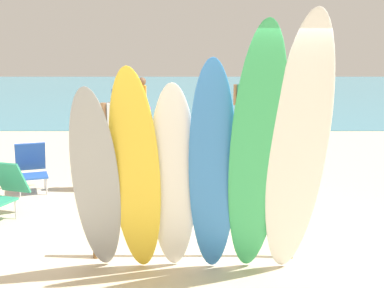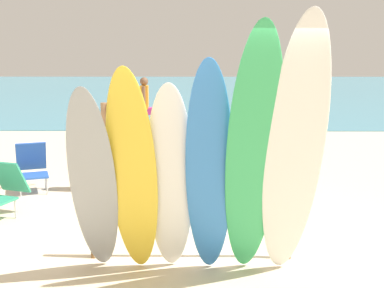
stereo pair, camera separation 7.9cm
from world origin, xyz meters
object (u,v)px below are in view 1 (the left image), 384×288
surfboard_rack (192,210)px  beachgoer_photographing (141,103)px  surfboard_yellow_1 (135,175)px  beachgoer_by_water (120,133)px  surfboard_white_2 (172,181)px  surfboard_green_4 (255,159)px  beachgoer_midbeach (120,110)px  beachgoer_near_rack (244,102)px  beach_chair_red (1,189)px  surfboard_white_5 (297,155)px  surfboard_blue_3 (212,172)px  surfboard_grey_0 (95,184)px  beach_chair_blue (30,166)px

surfboard_rack → beachgoer_photographing: beachgoer_photographing is taller
surfboard_yellow_1 → beachgoer_by_water: size_ratio=1.29×
surfboard_rack → surfboard_white_2: bearing=-114.4°
surfboard_rack → beachgoer_photographing: 8.39m
surfboard_green_4 → beachgoer_midbeach: size_ratio=1.59×
beachgoer_near_rack → beach_chair_red: size_ratio=2.03×
surfboard_white_2 → beachgoer_by_water: (-1.00, 3.23, -0.01)m
surfboard_white_2 → surfboard_white_5: bearing=-12.4°
surfboard_white_2 → beachgoer_midbeach: 6.95m
surfboard_blue_3 → beachgoer_photographing: (-1.60, 8.80, -0.16)m
surfboard_grey_0 → beachgoer_near_rack: size_ratio=1.22×
surfboard_yellow_1 → beach_chair_red: size_ratio=2.65×
beach_chair_blue → beach_chair_red: bearing=-108.6°
surfboard_green_4 → beach_chair_red: 4.00m
beachgoer_by_water → beach_chair_red: beachgoer_by_water is taller
surfboard_grey_0 → beach_chair_blue: (-1.78, 3.32, -0.58)m
surfboard_blue_3 → beach_chair_red: bearing=148.9°
surfboard_yellow_1 → surfboard_green_4: bearing=-2.3°
surfboard_white_2 → beachgoer_by_water: surfboard_white_2 is taller
surfboard_blue_3 → beach_chair_blue: surfboard_blue_3 is taller
surfboard_yellow_1 → beachgoer_near_rack: size_ratio=1.31×
surfboard_white_2 → beach_chair_red: size_ratio=2.47×
surfboard_rack → surfboard_yellow_1: (-0.58, -0.51, 0.53)m
surfboard_yellow_1 → beach_chair_blue: surfboard_yellow_1 is taller
surfboard_yellow_1 → surfboard_grey_0: bearing=-175.0°
beachgoer_near_rack → beachgoer_midbeach: 3.83m
surfboard_green_4 → surfboard_blue_3: bearing=161.7°
beachgoer_midbeach → beach_chair_red: (-0.97, -4.93, -0.57)m
surfboard_rack → surfboard_white_5: surfboard_white_5 is taller
surfboard_rack → beachgoer_photographing: bearing=99.7°
surfboard_green_4 → beach_chair_red: bearing=145.8°
surfboard_blue_3 → beachgoer_by_water: (-1.39, 3.33, -0.13)m
beachgoer_near_rack → surfboard_blue_3: bearing=-95.1°
surfboard_green_4 → beachgoer_near_rack: 9.12m
surfboard_grey_0 → surfboard_white_5: surfboard_white_5 is taller
surfboard_grey_0 → surfboard_white_2: size_ratio=1.01×
beachgoer_midbeach → surfboard_rack: bearing=157.4°
beachgoer_photographing → surfboard_green_4: bearing=10.2°
beach_chair_red → surfboard_grey_0: bearing=-28.7°
surfboard_rack → beach_chair_red: bearing=152.6°
surfboard_rack → beach_chair_blue: 3.94m
surfboard_rack → surfboard_white_5: 1.44m
surfboard_grey_0 → beachgoer_near_rack: (2.46, 8.91, -0.01)m
surfboard_blue_3 → beachgoer_near_rack: surfboard_blue_3 is taller
surfboard_rack → beachgoer_near_rack: bearing=80.0°
surfboard_white_5 → beachgoer_near_rack: surfboard_white_5 is taller
surfboard_white_2 → surfboard_rack: bearing=64.5°
surfboard_white_2 → beachgoer_near_rack: size_ratio=1.22×
surfboard_white_2 → surfboard_white_5: size_ratio=0.75×
surfboard_rack → surfboard_grey_0: size_ratio=1.10×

